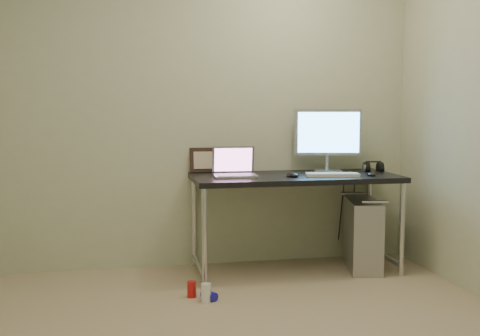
% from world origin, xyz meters
% --- Properties ---
extents(wall_back, '(3.50, 0.02, 2.50)m').
position_xyz_m(wall_back, '(0.00, 1.75, 1.25)').
color(wall_back, beige).
rests_on(wall_back, ground).
extents(desk, '(1.57, 0.69, 0.75)m').
position_xyz_m(desk, '(0.72, 1.41, 0.67)').
color(desk, black).
rests_on(desk, ground).
extents(tower_computer, '(0.34, 0.56, 0.58)m').
position_xyz_m(tower_computer, '(1.26, 1.36, 0.27)').
color(tower_computer, '#A7A7AB').
rests_on(tower_computer, ground).
extents(cable_a, '(0.01, 0.16, 0.69)m').
position_xyz_m(cable_a, '(1.21, 1.70, 0.40)').
color(cable_a, black).
rests_on(cable_a, ground).
extents(cable_b, '(0.02, 0.11, 0.71)m').
position_xyz_m(cable_b, '(1.30, 1.68, 0.38)').
color(cable_b, black).
rests_on(cable_b, ground).
extents(can_red, '(0.06, 0.06, 0.11)m').
position_xyz_m(can_red, '(-0.14, 0.92, 0.05)').
color(can_red, red).
rests_on(can_red, ground).
extents(can_white, '(0.07, 0.07, 0.12)m').
position_xyz_m(can_white, '(-0.06, 0.81, 0.06)').
color(can_white, white).
rests_on(can_white, ground).
extents(can_blue, '(0.11, 0.13, 0.06)m').
position_xyz_m(can_blue, '(-0.03, 0.84, 0.03)').
color(can_blue, '#1B19B0').
rests_on(can_blue, ground).
extents(laptop, '(0.33, 0.28, 0.22)m').
position_xyz_m(laptop, '(0.25, 1.41, 0.80)').
color(laptop, silver).
rests_on(laptop, desk).
extents(monitor, '(0.53, 0.20, 0.50)m').
position_xyz_m(monitor, '(1.03, 1.58, 1.04)').
color(monitor, silver).
rests_on(monitor, desk).
extents(keyboard, '(0.41, 0.20, 0.02)m').
position_xyz_m(keyboard, '(0.97, 1.26, 0.76)').
color(keyboard, silver).
rests_on(keyboard, desk).
extents(mouse_right, '(0.09, 0.12, 0.03)m').
position_xyz_m(mouse_right, '(1.27, 1.24, 0.77)').
color(mouse_right, black).
rests_on(mouse_right, desk).
extents(mouse_left, '(0.10, 0.14, 0.04)m').
position_xyz_m(mouse_left, '(0.66, 1.29, 0.77)').
color(mouse_left, black).
rests_on(mouse_left, desk).
extents(headphones, '(0.16, 0.10, 0.11)m').
position_xyz_m(headphones, '(1.40, 1.52, 0.78)').
color(headphones, black).
rests_on(headphones, desk).
extents(picture_frame, '(0.25, 0.08, 0.20)m').
position_xyz_m(picture_frame, '(0.07, 1.72, 0.85)').
color(picture_frame, black).
rests_on(picture_frame, desk).
extents(webcam, '(0.04, 0.03, 0.12)m').
position_xyz_m(webcam, '(0.29, 1.70, 0.84)').
color(webcam, silver).
rests_on(webcam, desk).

